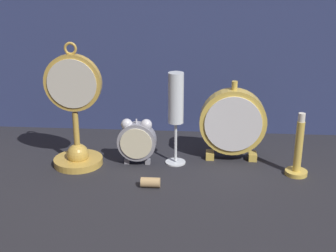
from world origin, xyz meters
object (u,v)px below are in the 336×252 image
Objects in this scene: champagne_flute at (176,105)px; wine_cork at (150,182)px; pocket_watch_on_stand at (75,122)px; brass_candlestick at (298,155)px; alarm_clock_twin_bell at (137,139)px; mantel_clock_silver at (233,122)px.

champagne_flute is 0.20m from wine_cork.
pocket_watch_on_stand is 1.32× the size of champagne_flute.
champagne_flute is at bearing 70.38° from wine_cork.
pocket_watch_on_stand reaches higher than brass_candlestick.
alarm_clock_twin_bell is 0.13m from champagne_flute.
mantel_clock_silver reaches higher than alarm_clock_twin_bell.
mantel_clock_silver is at bearing 152.19° from brass_candlestick.
mantel_clock_silver is 0.26m from wine_cork.
pocket_watch_on_stand reaches higher than alarm_clock_twin_bell.
alarm_clock_twin_bell is 0.24m from mantel_clock_silver.
alarm_clock_twin_bell is at bearing -168.95° from mantel_clock_silver.
brass_candlestick is (0.28, -0.04, -0.10)m from champagne_flute.
brass_candlestick is 0.34m from wine_cork.
wine_cork is at bearing -138.31° from mantel_clock_silver.
alarm_clock_twin_bell is 0.14m from wine_cork.
alarm_clock_twin_bell is at bearing 110.79° from wine_cork.
wine_cork is (-0.05, -0.13, -0.14)m from champagne_flute.
alarm_clock_twin_bell is 2.74× the size of wine_cork.
brass_candlestick is at bearing -4.90° from alarm_clock_twin_bell.
brass_candlestick is at bearing -9.06° from champagne_flute.
pocket_watch_on_stand is 0.52m from brass_candlestick.
wine_cork is at bearing -109.62° from champagne_flute.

